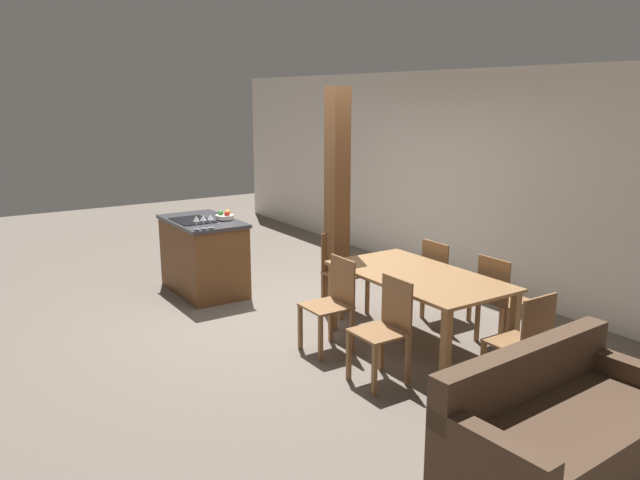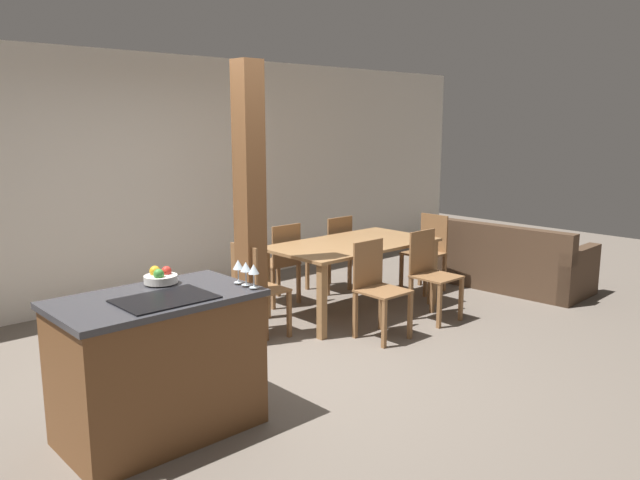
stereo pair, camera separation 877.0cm
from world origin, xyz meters
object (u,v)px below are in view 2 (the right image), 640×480
at_px(dining_chair_far_right, 333,251).
at_px(wine_glass_far, 238,265).
at_px(wine_glass_middle, 246,268).
at_px(fruit_bowl, 160,277).
at_px(dining_chair_near_right, 431,273).
at_px(timber_post, 250,206).
at_px(dining_chair_foot_end, 427,251).
at_px(dining_chair_head_end, 255,289).
at_px(wine_glass_near, 254,270).
at_px(kitchen_island, 159,365).
at_px(dining_chair_near_left, 377,287).
at_px(dining_chair_far_left, 280,262).
at_px(couch, 513,265).
at_px(dining_table, 352,251).

bearing_deg(dining_chair_far_right, wine_glass_far, 35.12).
xyz_separation_m(wine_glass_middle, dining_chair_far_right, (2.62, 1.93, -0.56)).
distance_m(fruit_bowl, dining_chair_near_right, 3.04).
bearing_deg(timber_post, dining_chair_foot_end, 0.56).
distance_m(dining_chair_far_right, dining_chair_head_end, 1.80).
bearing_deg(dining_chair_foot_end, timber_post, -89.44).
bearing_deg(wine_glass_near, kitchen_island, 151.81).
xyz_separation_m(dining_chair_near_left, dining_chair_near_right, (0.79, 0.00, 0.00)).
bearing_deg(dining_chair_far_left, wine_glass_near, 47.77).
relative_size(dining_chair_near_right, dining_chair_foot_end, 1.00).
bearing_deg(dining_chair_near_right, dining_chair_far_right, 90.00).
height_order(kitchen_island, fruit_bowl, fruit_bowl).
height_order(wine_glass_near, couch, wine_glass_near).
bearing_deg(dining_table, dining_chair_near_right, -60.83).
height_order(wine_glass_far, dining_chair_near_left, wine_glass_far).
height_order(fruit_bowl, timber_post, timber_post).
bearing_deg(dining_chair_far_right, couch, 141.24).
distance_m(fruit_bowl, wine_glass_near, 0.65).
xyz_separation_m(wine_glass_far, dining_chair_near_right, (2.62, 0.42, -0.56)).
distance_m(kitchen_island, dining_chair_foot_end, 4.14).
bearing_deg(dining_chair_far_right, dining_chair_head_end, 23.31).
bearing_deg(wine_glass_near, dining_chair_near_right, 12.71).
bearing_deg(wine_glass_near, dining_table, 30.35).
xyz_separation_m(wine_glass_near, dining_chair_head_end, (0.97, 1.30, -0.56)).
bearing_deg(dining_chair_near_right, dining_table, 119.17).
height_order(wine_glass_middle, timber_post, timber_post).
bearing_deg(dining_chair_far_left, kitchen_island, 36.06).
bearing_deg(fruit_bowl, wine_glass_near, -53.87).
xyz_separation_m(wine_glass_middle, dining_chair_foot_end, (3.48, 1.22, -0.56)).
xyz_separation_m(wine_glass_middle, dining_chair_near_right, (2.62, 0.51, -0.56)).
bearing_deg(dining_chair_far_right, timber_post, 23.30).
height_order(fruit_bowl, dining_chair_far_right, fruit_bowl).
bearing_deg(dining_chair_far_right, wine_glass_near, 37.53).
bearing_deg(fruit_bowl, dining_chair_far_right, 26.50).
height_order(dining_chair_near_left, dining_chair_head_end, same).
bearing_deg(couch, dining_chair_near_right, 89.05).
xyz_separation_m(dining_chair_near_left, timber_post, (-0.92, 0.69, 0.77)).
xyz_separation_m(dining_chair_far_right, dining_chair_foot_end, (0.86, -0.71, 0.00)).
xyz_separation_m(dining_chair_far_left, timber_post, (-0.92, -0.74, 0.77)).
xyz_separation_m(dining_chair_near_left, dining_chair_foot_end, (1.65, 0.71, 0.00)).
bearing_deg(kitchen_island, couch, 4.36).
distance_m(wine_glass_middle, dining_chair_near_right, 2.73).
height_order(wine_glass_middle, dining_chair_foot_end, wine_glass_middle).
relative_size(wine_glass_near, dining_chair_near_right, 0.17).
xyz_separation_m(wine_glass_far, dining_chair_foot_end, (3.48, 1.13, -0.56)).
bearing_deg(dining_chair_far_left, dining_chair_near_right, 119.17).
height_order(wine_glass_middle, dining_chair_far_left, wine_glass_middle).
distance_m(wine_glass_middle, timber_post, 1.51).
height_order(dining_chair_far_left, dining_chair_head_end, same).
bearing_deg(kitchen_island, dining_chair_far_left, 36.06).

